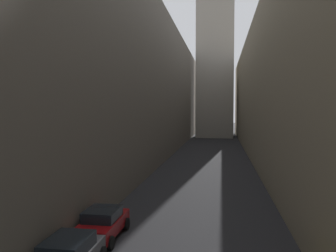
% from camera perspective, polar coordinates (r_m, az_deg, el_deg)
% --- Properties ---
extents(ground_plane, '(264.00, 264.00, 0.00)m').
position_cam_1_polar(ground_plane, '(42.28, 6.63, -6.40)').
color(ground_plane, '#232326').
extents(building_block_left, '(13.80, 108.00, 19.93)m').
position_cam_1_polar(building_block_left, '(46.04, -8.92, 6.78)').
color(building_block_left, '#60594F').
rests_on(building_block_left, ground).
extents(building_block_right, '(13.63, 108.00, 18.19)m').
position_cam_1_polar(building_block_right, '(45.03, 22.74, 5.57)').
color(building_block_right, gray).
rests_on(building_block_right, ground).
extents(clock_tower, '(9.71, 9.71, 63.48)m').
position_cam_1_polar(clock_tower, '(88.08, 8.00, 20.11)').
color(clock_tower, gray).
rests_on(clock_tower, ground).
extents(parked_car_left_far, '(2.02, 4.03, 1.56)m').
position_cam_1_polar(parked_car_left_far, '(18.71, -10.99, -15.74)').
color(parked_car_left_far, maroon).
rests_on(parked_car_left_far, ground).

